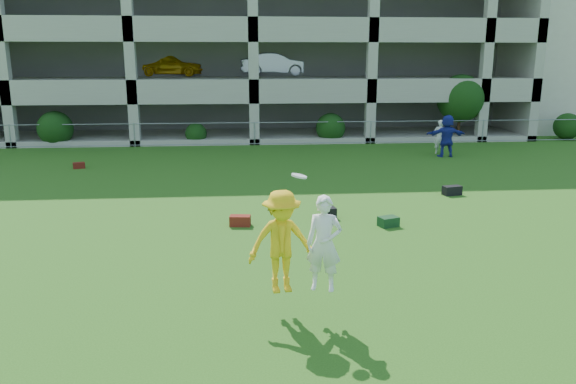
{
  "coord_description": "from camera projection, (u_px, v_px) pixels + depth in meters",
  "views": [
    {
      "loc": [
        -0.72,
        -9.44,
        4.43
      ],
      "look_at": [
        0.34,
        3.0,
        1.4
      ],
      "focal_mm": 35.0,
      "sensor_mm": 36.0,
      "label": 1
    }
  ],
  "objects": [
    {
      "name": "ground",
      "position": [
        283.0,
        305.0,
        10.25
      ],
      "size": [
        100.0,
        100.0,
        0.0
      ],
      "primitive_type": "plane",
      "color": "#235114",
      "rests_on": "ground"
    },
    {
      "name": "bystander_d",
      "position": [
        447.0,
        136.0,
        25.17
      ],
      "size": [
        1.77,
        0.6,
        1.9
      ],
      "primitive_type": "imported",
      "rotation": [
        0.0,
        0.0,
        3.12
      ],
      "color": "navy",
      "rests_on": "ground"
    },
    {
      "name": "bystander_e",
      "position": [
        440.0,
        137.0,
        25.93
      ],
      "size": [
        0.67,
        0.55,
        1.58
      ],
      "primitive_type": "imported",
      "rotation": [
        0.0,
        0.0,
        2.8
      ],
      "color": "white",
      "rests_on": "ground"
    },
    {
      "name": "bag_red_a",
      "position": [
        240.0,
        221.0,
        15.02
      ],
      "size": [
        0.58,
        0.36,
        0.28
      ],
      "primitive_type": "cube",
      "rotation": [
        0.0,
        0.0,
        -0.12
      ],
      "color": "#611210",
      "rests_on": "ground"
    },
    {
      "name": "bag_green_c",
      "position": [
        388.0,
        222.0,
        14.98
      ],
      "size": [
        0.59,
        0.5,
        0.26
      ],
      "primitive_type": "cube",
      "rotation": [
        0.0,
        0.0,
        0.35
      ],
      "color": "#13351E",
      "rests_on": "ground"
    },
    {
      "name": "crate_d",
      "position": [
        329.0,
        213.0,
        15.76
      ],
      "size": [
        0.4,
        0.4,
        0.3
      ],
      "primitive_type": "cube",
      "rotation": [
        0.0,
        0.0,
        0.14
      ],
      "color": "black",
      "rests_on": "ground"
    },
    {
      "name": "bag_black_e",
      "position": [
        452.0,
        190.0,
        18.36
      ],
      "size": [
        0.65,
        0.43,
        0.3
      ],
      "primitive_type": "cube",
      "rotation": [
        0.0,
        0.0,
        0.23
      ],
      "color": "black",
      "rests_on": "ground"
    },
    {
      "name": "bag_red_f",
      "position": [
        79.0,
        165.0,
        22.71
      ],
      "size": [
        0.52,
        0.42,
        0.24
      ],
      "primitive_type": "cube",
      "rotation": [
        0.0,
        0.0,
        0.34
      ],
      "color": "#51140D",
      "rests_on": "ground"
    },
    {
      "name": "frisbee_contest",
      "position": [
        291.0,
        242.0,
        9.59
      ],
      "size": [
        1.67,
        0.97,
        2.08
      ],
      "color": "yellow",
      "rests_on": "ground"
    },
    {
      "name": "parking_garage",
      "position": [
        250.0,
        30.0,
        35.65
      ],
      "size": [
        30.0,
        14.0,
        12.0
      ],
      "color": "#9E998C",
      "rests_on": "ground"
    },
    {
      "name": "fence",
      "position": [
        255.0,
        133.0,
        28.5
      ],
      "size": [
        36.06,
        0.06,
        1.2
      ],
      "color": "gray",
      "rests_on": "ground"
    },
    {
      "name": "shrub_row",
      "position": [
        342.0,
        113.0,
        29.35
      ],
      "size": [
        34.38,
        2.52,
        3.5
      ],
      "color": "#163D11",
      "rests_on": "ground"
    }
  ]
}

